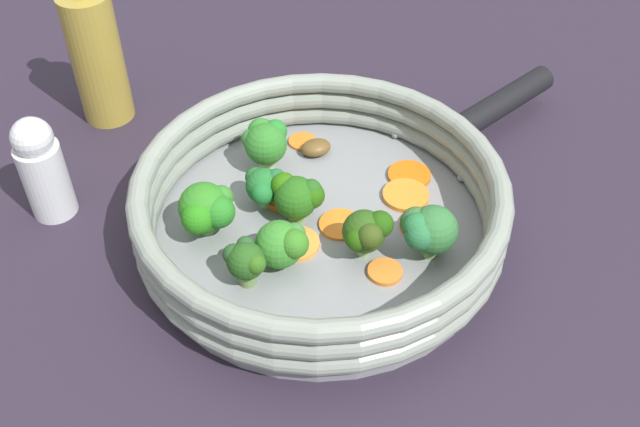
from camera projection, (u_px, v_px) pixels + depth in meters
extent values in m
plane|color=#261E2C|center=(320.00, 237.00, 0.68)|extent=(4.00, 4.00, 0.00)
cylinder|color=gray|center=(320.00, 231.00, 0.68)|extent=(0.31, 0.31, 0.02)
torus|color=gray|center=(320.00, 218.00, 0.67)|extent=(0.33, 0.33, 0.02)
torus|color=gray|center=(320.00, 202.00, 0.65)|extent=(0.33, 0.33, 0.02)
torus|color=gray|center=(320.00, 186.00, 0.64)|extent=(0.33, 0.33, 0.02)
cylinder|color=black|center=(493.00, 108.00, 0.78)|extent=(0.15, 0.13, 0.03)
sphere|color=gray|center=(462.00, 177.00, 0.71)|extent=(0.01, 0.01, 0.01)
sphere|color=gray|center=(396.00, 134.00, 0.76)|extent=(0.01, 0.01, 0.01)
cylinder|color=orange|center=(302.00, 141.00, 0.76)|extent=(0.03, 0.03, 0.00)
cylinder|color=orange|center=(421.00, 226.00, 0.67)|extent=(0.05, 0.05, 0.00)
cylinder|color=orange|center=(296.00, 243.00, 0.65)|extent=(0.06, 0.06, 0.00)
cylinder|color=orange|center=(406.00, 195.00, 0.70)|extent=(0.05, 0.05, 0.00)
cylinder|color=orange|center=(409.00, 175.00, 0.72)|extent=(0.05, 0.05, 0.00)
cylinder|color=orange|center=(284.00, 195.00, 0.70)|extent=(0.05, 0.05, 0.01)
cylinder|color=orange|center=(385.00, 272.00, 0.63)|extent=(0.03, 0.03, 0.00)
cylinder|color=orange|center=(341.00, 223.00, 0.67)|extent=(0.05, 0.05, 0.00)
cylinder|color=#7AAB69|center=(265.00, 199.00, 0.69)|extent=(0.01, 0.01, 0.02)
sphere|color=#1E6328|center=(264.00, 186.00, 0.67)|extent=(0.03, 0.03, 0.03)
sphere|color=#1B672A|center=(263.00, 193.00, 0.66)|extent=(0.02, 0.02, 0.02)
sphere|color=#205B26|center=(256.00, 177.00, 0.68)|extent=(0.02, 0.02, 0.02)
sphere|color=#1E5D2F|center=(276.00, 179.00, 0.67)|extent=(0.02, 0.02, 0.02)
cylinder|color=#618F51|center=(280.00, 259.00, 0.64)|extent=(0.01, 0.01, 0.01)
sphere|color=#317826|center=(279.00, 244.00, 0.62)|extent=(0.04, 0.04, 0.04)
sphere|color=#35702F|center=(295.00, 234.00, 0.62)|extent=(0.02, 0.02, 0.02)
sphere|color=#31711E|center=(294.00, 244.00, 0.61)|extent=(0.03, 0.03, 0.03)
cylinder|color=#698F46|center=(296.00, 213.00, 0.67)|extent=(0.02, 0.02, 0.02)
sphere|color=#225A15|center=(296.00, 198.00, 0.66)|extent=(0.04, 0.04, 0.04)
sphere|color=#28600B|center=(284.00, 185.00, 0.66)|extent=(0.02, 0.02, 0.02)
sphere|color=#22510B|center=(311.00, 195.00, 0.66)|extent=(0.02, 0.02, 0.02)
sphere|color=#205317|center=(311.00, 190.00, 0.66)|extent=(0.02, 0.02, 0.02)
cylinder|color=#5E8A49|center=(207.00, 225.00, 0.66)|extent=(0.01, 0.01, 0.02)
sphere|color=#2B751E|center=(204.00, 207.00, 0.65)|extent=(0.04, 0.04, 0.04)
sphere|color=#2F7025|center=(221.00, 199.00, 0.65)|extent=(0.02, 0.02, 0.02)
sphere|color=#23701F|center=(219.00, 212.00, 0.64)|extent=(0.03, 0.03, 0.03)
sphere|color=#237614|center=(198.00, 218.00, 0.63)|extent=(0.03, 0.03, 0.03)
cylinder|color=#67864A|center=(247.00, 275.00, 0.62)|extent=(0.02, 0.02, 0.02)
sphere|color=#214D18|center=(246.00, 261.00, 0.61)|extent=(0.03, 0.03, 0.03)
sphere|color=#2B5715|center=(256.00, 264.00, 0.60)|extent=(0.02, 0.02, 0.02)
sphere|color=#224622|center=(245.00, 245.00, 0.61)|extent=(0.02, 0.02, 0.02)
sphere|color=#20471D|center=(233.00, 254.00, 0.61)|extent=(0.02, 0.02, 0.02)
cylinder|color=#7BA65D|center=(363.00, 247.00, 0.64)|extent=(0.01, 0.01, 0.02)
sphere|color=#264B14|center=(364.00, 232.00, 0.63)|extent=(0.04, 0.04, 0.04)
sphere|color=#304213|center=(370.00, 236.00, 0.61)|extent=(0.02, 0.02, 0.02)
sphere|color=#1E490D|center=(380.00, 224.00, 0.62)|extent=(0.02, 0.02, 0.02)
sphere|color=#204A0B|center=(357.00, 239.00, 0.62)|extent=(0.02, 0.02, 0.02)
cylinder|color=#6B9A56|center=(430.00, 247.00, 0.64)|extent=(0.01, 0.01, 0.02)
sphere|color=#2D6732|center=(433.00, 230.00, 0.63)|extent=(0.04, 0.04, 0.04)
sphere|color=#256739|center=(420.00, 235.00, 0.62)|extent=(0.03, 0.03, 0.03)
sphere|color=#246937|center=(417.00, 226.00, 0.62)|extent=(0.02, 0.02, 0.02)
sphere|color=#36642E|center=(416.00, 223.00, 0.63)|extent=(0.03, 0.03, 0.03)
cylinder|color=#87B46F|center=(267.00, 161.00, 0.72)|extent=(0.02, 0.02, 0.02)
sphere|color=#2A6F24|center=(266.00, 144.00, 0.71)|extent=(0.04, 0.04, 0.04)
sphere|color=#2D6828|center=(251.00, 139.00, 0.71)|extent=(0.02, 0.02, 0.02)
sphere|color=#2B7726|center=(261.00, 131.00, 0.71)|extent=(0.03, 0.03, 0.03)
sphere|color=#227226|center=(275.00, 131.00, 0.71)|extent=(0.02, 0.02, 0.02)
ellipsoid|color=brown|center=(316.00, 148.00, 0.74)|extent=(0.04, 0.03, 0.01)
cylinder|color=silver|center=(46.00, 180.00, 0.68)|extent=(0.04, 0.04, 0.08)
sphere|color=silver|center=(32.00, 138.00, 0.65)|extent=(0.04, 0.04, 0.04)
cylinder|color=olive|center=(97.00, 58.00, 0.77)|extent=(0.05, 0.05, 0.14)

